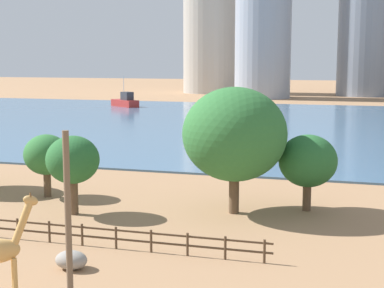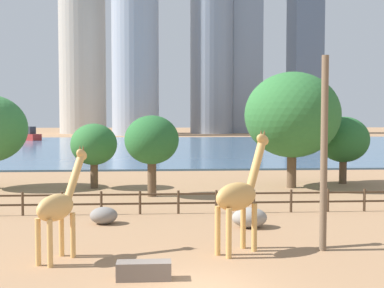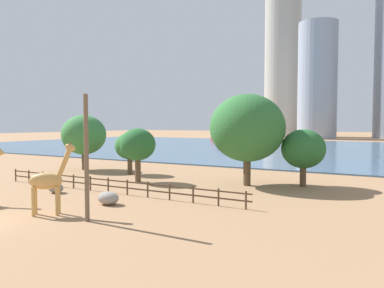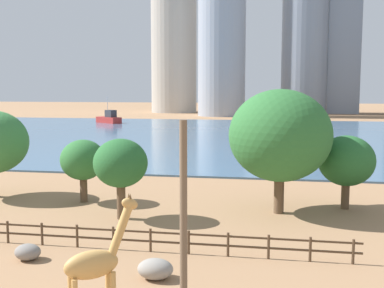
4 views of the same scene
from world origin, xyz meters
The scene contains 19 objects.
ground_plane centered at (0.00, 80.00, 0.00)m, with size 400.00×400.00×0.00m, color #9E7551.
harbor_water centered at (0.00, 77.00, 0.10)m, with size 180.00×86.00×0.20m, color #476B8C.
giraffe_tall centered at (-4.99, 3.44, 2.02)m, with size 1.80×2.90×4.25m.
giraffe_companion centered at (1.91, 4.07, 2.27)m, with size 2.75×2.37×4.86m.
utility_pole centered at (5.32, 4.13, 3.90)m, with size 0.28×0.28×7.80m, color brown.
boulder_near_fence centered at (3.13, 8.36, 0.49)m, with size 1.71×1.30×0.97m, color gray.
boulder_by_pole centered at (-4.06, 9.64, 0.43)m, with size 1.38×1.14×0.85m, color gray.
feeding_trough centered at (-1.74, 1.06, 0.30)m, with size 1.80×0.60×0.60m, color #72665B.
enclosure_fence centered at (-0.09, 12.00, 0.76)m, with size 26.12×0.14×1.30m.
tree_center_broad centered at (-6.28, 22.33, 3.32)m, with size 3.51×3.51×4.94m.
tree_right_tall centered at (8.84, 21.61, 5.59)m, with size 7.27×7.27×8.87m.
tree_left_small centered at (-1.80, 18.16, 3.82)m, with size 3.70×3.70×5.53m.
tree_right_small centered at (13.70, 23.72, 3.59)m, with size 4.14×4.14×5.48m.
boat_ferry centered at (-33.19, 102.66, 1.32)m, with size 7.64×6.48×6.71m.
boat_sailboat centered at (46.90, 104.32, 1.16)m, with size 6.78×5.03×2.83m.
skyline_tower_needle centered at (17.23, 160.23, 40.81)m, with size 15.50×15.50×81.62m, color gray.
skyline_tower_glass centered at (30.70, 166.25, 34.03)m, with size 10.97×11.93×68.07m, color gray.
skyline_block_left centered at (51.64, 160.50, 38.37)m, with size 10.18×13.87×76.74m, color slate.
skyline_block_right centered at (-9.44, 142.83, 23.03)m, with size 15.21×15.21×46.06m, color #939EAD.
Camera 2 is at (-1.16, -14.60, 5.29)m, focal length 45.00 mm.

